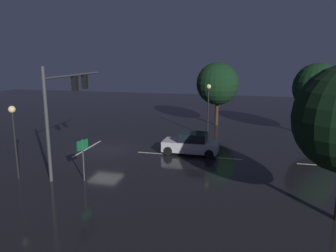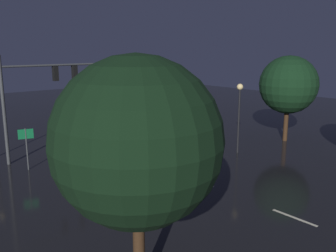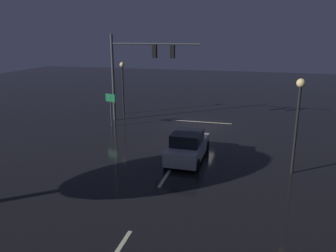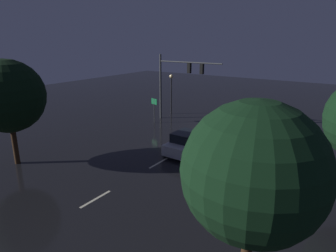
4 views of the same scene
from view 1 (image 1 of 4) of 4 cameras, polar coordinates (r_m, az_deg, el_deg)
ground_plane at (r=27.91m, az=-10.77°, el=-4.01°), size 80.00×80.00×0.00m
traffic_signal_assembly at (r=22.82m, az=-17.18°, el=4.46°), size 7.24×0.47×7.01m
lane_dash_far at (r=26.55m, az=-2.86°, el=-4.64°), size 0.16×2.20×0.01m
lane_dash_mid at (r=25.56m, az=10.21°, el=-5.50°), size 0.16×2.20×0.01m
lane_dash_near at (r=25.95m, az=23.62°, el=-6.08°), size 0.16×2.20×0.01m
stop_bar at (r=28.57m, az=-13.60°, el=-3.75°), size 5.00×0.16×0.01m
car_approaching at (r=26.21m, az=3.97°, el=-3.07°), size 1.99×4.40×1.70m
street_lamp_left_kerb at (r=31.14m, az=6.91°, el=4.38°), size 0.44×0.44×4.99m
street_lamp_right_kerb at (r=22.47m, az=-24.90°, el=-0.26°), size 0.44×0.44×4.64m
route_sign at (r=21.03m, az=-14.38°, el=-4.17°), size 0.88×0.31×2.64m
tree_left_near at (r=36.64m, az=8.49°, el=7.17°), size 4.59×4.59×6.87m
tree_left_far at (r=34.10m, az=24.26°, el=5.99°), size 4.56×4.56×6.92m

